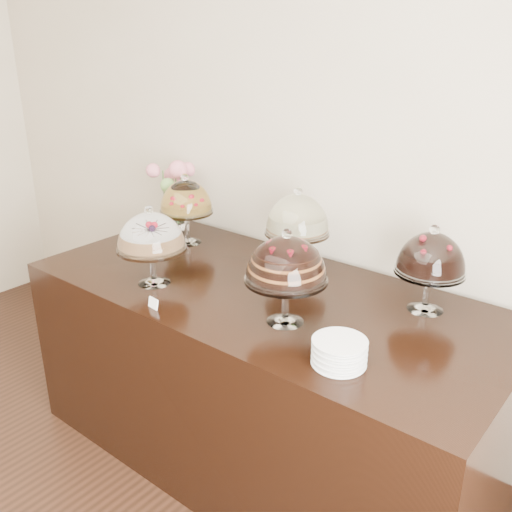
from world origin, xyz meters
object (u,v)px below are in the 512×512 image
Objects in this scene: cake_stand_cheesecake at (297,218)px; cake_stand_fruit_tart at (186,200)px; cake_stand_dark_choco at (431,257)px; cake_stand_sugar_sponge at (151,235)px; plate_stack at (339,353)px; display_counter at (263,375)px; flower_vase at (174,189)px; cake_stand_choco_layer at (286,263)px.

cake_stand_cheesecake is 0.69m from cake_stand_fruit_tart.
cake_stand_dark_choco is at bearing 0.27° from cake_stand_cheesecake.
cake_stand_cheesecake reaches higher than cake_stand_fruit_tart.
plate_stack is (1.02, -0.06, -0.19)m from cake_stand_sugar_sponge.
display_counter is 5.30× the size of cake_stand_cheesecake.
cake_stand_sugar_sponge is at bearing -61.26° from cake_stand_fruit_tart.
flower_vase is at bearing 177.18° from cake_stand_dark_choco.
cake_stand_fruit_tart reaches higher than plate_stack.
cake_stand_dark_choco is (0.39, 0.45, -0.02)m from cake_stand_choco_layer.
display_counter is at bearing -156.61° from cake_stand_dark_choco.
cake_stand_dark_choco is 1.34m from cake_stand_fruit_tart.
display_counter is at bearing 151.87° from plate_stack.
cake_stand_choco_layer is at bearing 157.62° from plate_stack.
plate_stack is (-0.06, -0.59, -0.19)m from cake_stand_dark_choco.
cake_stand_cheesecake is 1.01× the size of flower_vase.
cake_stand_dark_choco reaches higher than cake_stand_sugar_sponge.
flower_vase is at bearing 150.50° from cake_stand_fruit_tart.
flower_vase reaches higher than cake_stand_choco_layer.
cake_stand_fruit_tart reaches higher than display_counter.
plate_stack is at bearing -22.60° from cake_stand_fruit_tart.
cake_stand_sugar_sponge is 0.54m from cake_stand_fruit_tart.
cake_stand_choco_layer is 0.52m from cake_stand_cheesecake.
cake_stand_dark_choco is 0.91× the size of flower_vase.
cake_stand_dark_choco is 1.98× the size of plate_stack.
cake_stand_dark_choco reaches higher than plate_stack.
flower_vase reaches higher than plate_stack.
cake_stand_cheesecake reaches higher than plate_stack.
display_counter is 11.74× the size of plate_stack.
cake_stand_fruit_tart is at bearing 157.33° from cake_stand_choco_layer.
cake_stand_dark_choco is 1.58m from flower_vase.
cake_stand_fruit_tart is at bearing 157.40° from plate_stack.
flower_vase is at bearing 159.18° from display_counter.
cake_stand_cheesecake is 0.66m from cake_stand_dark_choco.
cake_stand_fruit_tart is (-0.26, 0.48, 0.01)m from cake_stand_sugar_sponge.
cake_stand_sugar_sponge is 1.04m from plate_stack.
plate_stack is at bearing -28.13° from display_counter.
plate_stack is at bearing -23.72° from flower_vase.
plate_stack is (0.33, -0.14, -0.21)m from cake_stand_choco_layer.
plate_stack reaches higher than display_counter.
cake_stand_cheesecake is 2.22× the size of plate_stack.
flower_vase is (-0.50, 0.61, -0.00)m from cake_stand_sugar_sponge.
cake_stand_cheesecake is 0.92m from flower_vase.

